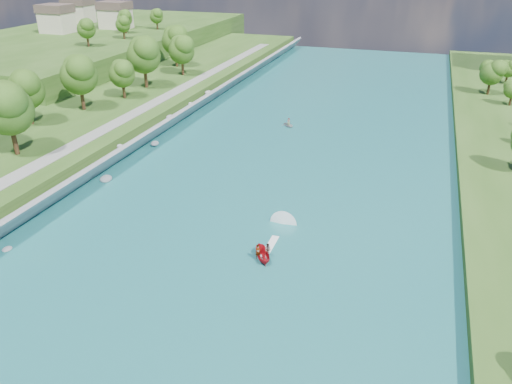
% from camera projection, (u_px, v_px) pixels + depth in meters
% --- Properties ---
extents(ground, '(260.00, 260.00, 0.00)m').
position_uv_depth(ground, '(217.00, 253.00, 59.07)').
color(ground, '#2D5119').
rests_on(ground, ground).
extents(river_water, '(55.00, 240.00, 0.10)m').
position_uv_depth(river_water, '(268.00, 185.00, 76.09)').
color(river_water, '#1B6768').
rests_on(river_water, ground).
extents(berm_west, '(45.00, 240.00, 3.50)m').
position_uv_depth(berm_west, '(3.00, 139.00, 89.69)').
color(berm_west, '#2D5119').
rests_on(berm_west, ground).
extents(ridge_west, '(60.00, 120.00, 9.00)m').
position_uv_depth(ridge_west, '(95.00, 45.00, 161.72)').
color(ridge_west, '#2D5119').
rests_on(ridge_west, ground).
extents(riprap_bank, '(4.96, 236.00, 4.60)m').
position_uv_depth(riprap_bank, '(116.00, 157.00, 81.81)').
color(riprap_bank, slate).
rests_on(riprap_bank, ground).
extents(riverside_path, '(3.00, 200.00, 0.10)m').
position_uv_depth(riverside_path, '(84.00, 140.00, 83.88)').
color(riverside_path, gray).
rests_on(riverside_path, berm_west).
extents(ridge_houses, '(29.50, 29.50, 8.40)m').
position_uv_depth(ridge_houses, '(84.00, 14.00, 163.89)').
color(ridge_houses, beige).
rests_on(ridge_houses, ridge_west).
extents(trees_west, '(17.11, 151.51, 13.74)m').
position_uv_depth(trees_west, '(35.00, 101.00, 83.61)').
color(trees_west, '#264612').
rests_on(trees_west, berm_west).
extents(trees_ridge, '(10.13, 39.14, 8.58)m').
position_uv_depth(trees_ridge, '(121.00, 23.00, 146.32)').
color(trees_ridge, '#264612').
rests_on(trees_ridge, ridge_west).
extents(motorboat, '(3.60, 18.67, 2.07)m').
position_uv_depth(motorboat, '(268.00, 246.00, 59.27)').
color(motorboat, '#AE0D16').
rests_on(motorboat, river_water).
extents(raft, '(3.63, 3.68, 1.70)m').
position_uv_depth(raft, '(289.00, 124.00, 101.14)').
color(raft, gray).
rests_on(raft, river_water).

